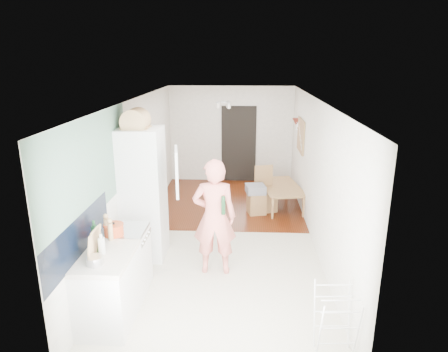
# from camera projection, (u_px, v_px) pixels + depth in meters

# --- Properties ---
(room_shell) EXTENTS (3.20, 7.00, 2.50)m
(room_shell) POSITION_uv_depth(u_px,v_px,m) (224.00, 172.00, 7.05)
(room_shell) COLOR beige
(room_shell) RESTS_ON ground
(floor) EXTENTS (3.20, 7.00, 0.01)m
(floor) POSITION_uv_depth(u_px,v_px,m) (224.00, 236.00, 7.41)
(floor) COLOR beige
(floor) RESTS_ON ground
(wood_floor_overlay) EXTENTS (3.20, 3.30, 0.01)m
(wood_floor_overlay) POSITION_uv_depth(u_px,v_px,m) (228.00, 201.00, 9.18)
(wood_floor_overlay) COLOR #581A0D
(wood_floor_overlay) RESTS_ON room_shell
(sage_wall_panel) EXTENTS (0.02, 3.00, 1.30)m
(sage_wall_panel) POSITION_uv_depth(u_px,v_px,m) (91.00, 168.00, 5.04)
(sage_wall_panel) COLOR slate
(sage_wall_panel) RESTS_ON room_shell
(tile_splashback) EXTENTS (0.02, 1.90, 0.50)m
(tile_splashback) POSITION_uv_depth(u_px,v_px,m) (80.00, 237.00, 4.72)
(tile_splashback) COLOR black
(tile_splashback) RESTS_ON room_shell
(doorway_recess) EXTENTS (0.90, 0.04, 2.00)m
(doorway_recess) POSITION_uv_depth(u_px,v_px,m) (239.00, 144.00, 10.44)
(doorway_recess) COLOR black
(doorway_recess) RESTS_ON room_shell
(base_cabinet) EXTENTS (0.60, 0.90, 0.86)m
(base_cabinet) POSITION_uv_depth(u_px,v_px,m) (109.00, 291.00, 4.91)
(base_cabinet) COLOR silver
(base_cabinet) RESTS_ON room_shell
(worktop) EXTENTS (0.62, 0.92, 0.06)m
(worktop) POSITION_uv_depth(u_px,v_px,m) (105.00, 257.00, 4.78)
(worktop) COLOR beige
(worktop) RESTS_ON room_shell
(range_cooker) EXTENTS (0.60, 0.60, 0.88)m
(range_cooker) POSITION_uv_depth(u_px,v_px,m) (126.00, 260.00, 5.62)
(range_cooker) COLOR silver
(range_cooker) RESTS_ON room_shell
(cooker_top) EXTENTS (0.60, 0.60, 0.04)m
(cooker_top) POSITION_uv_depth(u_px,v_px,m) (124.00, 231.00, 5.49)
(cooker_top) COLOR silver
(cooker_top) RESTS_ON room_shell
(fridge_housing) EXTENTS (0.66, 0.66, 2.15)m
(fridge_housing) POSITION_uv_depth(u_px,v_px,m) (143.00, 194.00, 6.42)
(fridge_housing) COLOR silver
(fridge_housing) RESTS_ON room_shell
(fridge_door) EXTENTS (0.14, 0.56, 0.70)m
(fridge_door) POSITION_uv_depth(u_px,v_px,m) (177.00, 172.00, 5.96)
(fridge_door) COLOR silver
(fridge_door) RESTS_ON room_shell
(fridge_interior) EXTENTS (0.02, 0.52, 0.66)m
(fridge_interior) POSITION_uv_depth(u_px,v_px,m) (161.00, 166.00, 6.27)
(fridge_interior) COLOR white
(fridge_interior) RESTS_ON room_shell
(pinboard) EXTENTS (0.03, 0.90, 0.70)m
(pinboard) POSITION_uv_depth(u_px,v_px,m) (301.00, 135.00, 8.70)
(pinboard) COLOR tan
(pinboard) RESTS_ON room_shell
(pinboard_frame) EXTENTS (0.00, 0.94, 0.74)m
(pinboard_frame) POSITION_uv_depth(u_px,v_px,m) (300.00, 135.00, 8.71)
(pinboard_frame) COLOR olive
(pinboard_frame) RESTS_ON room_shell
(wall_sconce) EXTENTS (0.18, 0.18, 0.16)m
(wall_sconce) POSITION_uv_depth(u_px,v_px,m) (296.00, 122.00, 9.27)
(wall_sconce) COLOR maroon
(wall_sconce) RESTS_ON room_shell
(person) EXTENTS (0.79, 0.53, 2.12)m
(person) POSITION_uv_depth(u_px,v_px,m) (214.00, 207.00, 5.91)
(person) COLOR #E6796D
(person) RESTS_ON floor
(dining_table) EXTENTS (0.87, 1.31, 0.43)m
(dining_table) POSITION_uv_depth(u_px,v_px,m) (281.00, 198.00, 8.78)
(dining_table) COLOR olive
(dining_table) RESTS_ON floor
(dining_chair) EXTENTS (0.50, 0.50, 0.96)m
(dining_chair) POSITION_uv_depth(u_px,v_px,m) (266.00, 189.00, 8.52)
(dining_chair) COLOR olive
(dining_chair) RESTS_ON floor
(stool) EXTENTS (0.43, 0.43, 0.46)m
(stool) POSITION_uv_depth(u_px,v_px,m) (256.00, 203.00, 8.42)
(stool) COLOR olive
(stool) RESTS_ON floor
(grey_drape) EXTENTS (0.45, 0.45, 0.17)m
(grey_drape) POSITION_uv_depth(u_px,v_px,m) (256.00, 189.00, 8.32)
(grey_drape) COLOR slate
(grey_drape) RESTS_ON stool
(drying_rack) EXTENTS (0.43, 0.39, 0.80)m
(drying_rack) POSITION_uv_depth(u_px,v_px,m) (335.00, 323.00, 4.37)
(drying_rack) COLOR silver
(drying_rack) RESTS_ON floor
(bread_bin) EXTENTS (0.44, 0.42, 0.22)m
(bread_bin) POSITION_uv_depth(u_px,v_px,m) (136.00, 121.00, 6.05)
(bread_bin) COLOR tan
(bread_bin) RESTS_ON fridge_housing
(red_casserole) EXTENTS (0.29, 0.29, 0.15)m
(red_casserole) POSITION_uv_depth(u_px,v_px,m) (114.00, 230.00, 5.29)
(red_casserole) COLOR #C94720
(red_casserole) RESTS_ON cooker_top
(steel_pan) EXTENTS (0.24, 0.24, 0.10)m
(steel_pan) POSITION_uv_depth(u_px,v_px,m) (95.00, 260.00, 4.54)
(steel_pan) COLOR silver
(steel_pan) RESTS_ON worktop
(held_bottle) EXTENTS (0.06, 0.06, 0.28)m
(held_bottle) POSITION_uv_depth(u_px,v_px,m) (223.00, 205.00, 5.75)
(held_bottle) COLOR #163C1E
(held_bottle) RESTS_ON person
(bottle_a) EXTENTS (0.08, 0.08, 0.29)m
(bottle_a) POSITION_uv_depth(u_px,v_px,m) (96.00, 241.00, 4.81)
(bottle_a) COLOR #163C1E
(bottle_a) RESTS_ON worktop
(bottle_b) EXTENTS (0.09, 0.09, 0.31)m
(bottle_b) POSITION_uv_depth(u_px,v_px,m) (95.00, 238.00, 4.85)
(bottle_b) COLOR #163C1E
(bottle_b) RESTS_ON worktop
(bottle_c) EXTENTS (0.09, 0.09, 0.20)m
(bottle_c) POSITION_uv_depth(u_px,v_px,m) (102.00, 246.00, 4.78)
(bottle_c) COLOR beige
(bottle_c) RESTS_ON worktop
(pepper_mill_front) EXTENTS (0.08, 0.08, 0.23)m
(pepper_mill_front) POSITION_uv_depth(u_px,v_px,m) (110.00, 232.00, 5.13)
(pepper_mill_front) COLOR tan
(pepper_mill_front) RESTS_ON worktop
(pepper_mill_back) EXTENTS (0.08, 0.08, 0.24)m
(pepper_mill_back) POSITION_uv_depth(u_px,v_px,m) (107.00, 227.00, 5.25)
(pepper_mill_back) COLOR tan
(pepper_mill_back) RESTS_ON worktop
(chopping_boards) EXTENTS (0.05, 0.27, 0.36)m
(chopping_boards) POSITION_uv_depth(u_px,v_px,m) (94.00, 243.00, 4.67)
(chopping_boards) COLOR tan
(chopping_boards) RESTS_ON worktop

